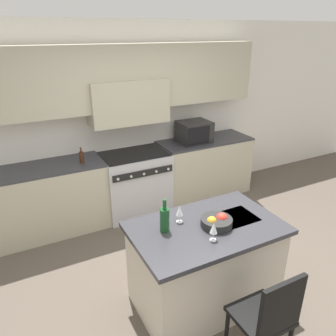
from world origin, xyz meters
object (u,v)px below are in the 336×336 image
at_px(range_stove, 135,183).
at_px(island_chair, 268,316).
at_px(wine_glass_far, 180,211).
at_px(oil_bottle_on_counter, 82,157).
at_px(wine_glass_near, 214,229).
at_px(microwave, 194,132).
at_px(wine_bottle, 165,219).
at_px(fruit_bowl, 217,222).

distance_m(range_stove, island_chair, 2.82).
bearing_deg(wine_glass_far, oil_bottle_on_counter, 105.16).
relative_size(island_chair, wine_glass_near, 5.60).
xyz_separation_m(microwave, island_chair, (-1.06, -2.84, -0.56)).
bearing_deg(wine_bottle, oil_bottle_on_counter, 98.99).
bearing_deg(island_chair, microwave, 69.60).
xyz_separation_m(range_stove, wine_glass_far, (-0.27, -1.83, 0.55)).
height_order(island_chair, oil_bottle_on_counter, oil_bottle_on_counter).
bearing_deg(fruit_bowl, island_chair, -93.49).
bearing_deg(oil_bottle_on_counter, microwave, 2.37).
height_order(wine_glass_far, fruit_bowl, wine_glass_far).
bearing_deg(wine_bottle, fruit_bowl, -17.73).
bearing_deg(microwave, wine_glass_near, -117.61).
xyz_separation_m(island_chair, wine_bottle, (-0.42, 0.93, 0.47)).
bearing_deg(wine_glass_far, island_chair, -77.19).
height_order(wine_glass_near, oil_bottle_on_counter, oil_bottle_on_counter).
bearing_deg(wine_glass_far, fruit_bowl, -38.24).
height_order(range_stove, wine_glass_far, wine_glass_far).
relative_size(microwave, oil_bottle_on_counter, 2.29).
distance_m(island_chair, wine_bottle, 1.12).
relative_size(island_chair, wine_glass_far, 5.60).
relative_size(wine_bottle, wine_glass_far, 1.86).
height_order(wine_bottle, wine_glass_far, wine_bottle).
relative_size(wine_glass_far, fruit_bowl, 0.59).
xyz_separation_m(wine_bottle, oil_bottle_on_counter, (-0.29, 1.84, 0.01)).
bearing_deg(wine_glass_far, microwave, 55.20).
distance_m(range_stove, wine_glass_near, 2.28).
bearing_deg(wine_glass_near, oil_bottle_on_counter, 105.45).
bearing_deg(oil_bottle_on_counter, wine_glass_near, -74.55).
bearing_deg(fruit_bowl, wine_glass_near, -132.90).
bearing_deg(wine_glass_far, range_stove, 81.64).
bearing_deg(wine_glass_near, wine_glass_far, 106.77).
bearing_deg(island_chair, wine_bottle, 114.12).
xyz_separation_m(island_chair, oil_bottle_on_counter, (-0.71, 2.77, 0.48)).
bearing_deg(wine_glass_near, microwave, 62.39).
relative_size(microwave, wine_glass_near, 2.81).
xyz_separation_m(range_stove, microwave, (1.01, 0.02, 0.64)).
xyz_separation_m(range_stove, wine_bottle, (-0.46, -1.90, 0.55)).
height_order(wine_bottle, oil_bottle_on_counter, wine_bottle).
bearing_deg(wine_glass_far, wine_glass_near, -73.23).
bearing_deg(range_stove, island_chair, -90.86).
relative_size(wine_bottle, wine_glass_near, 1.86).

